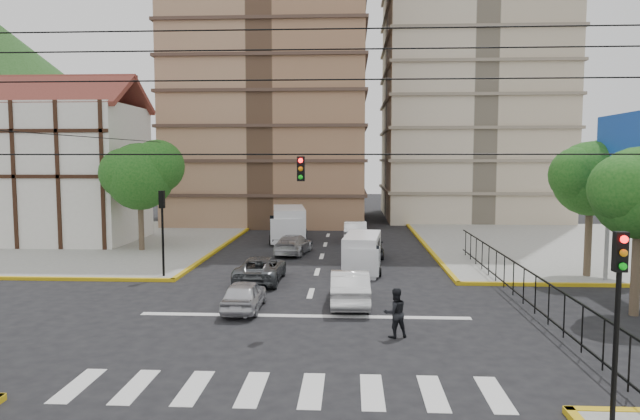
# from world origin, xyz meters

# --- Properties ---
(ground) EXTENTS (160.00, 160.00, 0.00)m
(ground) POSITION_xyz_m (0.00, 0.00, 0.00)
(ground) COLOR black
(ground) RESTS_ON ground
(sidewalk_nw) EXTENTS (26.00, 26.00, 0.15)m
(sidewalk_nw) POSITION_xyz_m (-20.00, 20.00, 0.07)
(sidewalk_nw) COLOR gray
(sidewalk_nw) RESTS_ON ground
(sidewalk_ne) EXTENTS (26.00, 26.00, 0.15)m
(sidewalk_ne) POSITION_xyz_m (20.00, 20.00, 0.07)
(sidewalk_ne) COLOR gray
(sidewalk_ne) RESTS_ON ground
(crosswalk_stripes) EXTENTS (12.00, 2.40, 0.01)m
(crosswalk_stripes) POSITION_xyz_m (0.00, -6.00, 0.01)
(crosswalk_stripes) COLOR silver
(crosswalk_stripes) RESTS_ON ground
(stop_line) EXTENTS (13.00, 0.40, 0.01)m
(stop_line) POSITION_xyz_m (0.00, 1.20, 0.01)
(stop_line) COLOR silver
(stop_line) RESTS_ON ground
(tudor_building) EXTENTS (10.80, 8.05, 12.23)m
(tudor_building) POSITION_xyz_m (-19.00, 20.00, 5.25)
(tudor_building) COLOR silver
(tudor_building) RESTS_ON ground
(distant_hill) EXTENTS (70.00, 70.00, 28.00)m
(distant_hill) POSITION_xyz_m (-55.00, 70.00, 14.00)
(distant_hill) COLOR #1B4416
(distant_hill) RESTS_ON ground
(park_fence) EXTENTS (0.10, 22.50, 1.66)m
(park_fence) POSITION_xyz_m (9.00, 4.50, 0.00)
(park_fence) COLOR black
(park_fence) RESTS_ON ground
(billboard) EXTENTS (0.36, 6.20, 8.10)m
(billboard) POSITION_xyz_m (14.45, 6.00, 6.00)
(billboard) COLOR slate
(billboard) RESTS_ON ground
(tree_park_c) EXTENTS (4.65, 3.80, 7.25)m
(tree_park_c) POSITION_xyz_m (14.09, 9.01, 5.34)
(tree_park_c) COLOR #473828
(tree_park_c) RESTS_ON ground
(tree_tudor) EXTENTS (5.39, 4.40, 7.43)m
(tree_tudor) POSITION_xyz_m (-11.90, 16.01, 5.22)
(tree_tudor) COLOR #473828
(tree_tudor) RESTS_ON ground
(traffic_light_se) EXTENTS (0.28, 0.22, 4.40)m
(traffic_light_se) POSITION_xyz_m (7.80, -7.80, 3.11)
(traffic_light_se) COLOR black
(traffic_light_se) RESTS_ON ground
(traffic_light_nw) EXTENTS (0.28, 0.22, 4.40)m
(traffic_light_nw) POSITION_xyz_m (-7.80, 7.80, 3.11)
(traffic_light_nw) COLOR black
(traffic_light_nw) RESTS_ON ground
(traffic_light_hanging) EXTENTS (18.00, 9.12, 0.92)m
(traffic_light_hanging) POSITION_xyz_m (0.00, -2.04, 5.90)
(traffic_light_hanging) COLOR black
(traffic_light_hanging) RESTS_ON ground
(van_right_lane) EXTENTS (2.23, 4.69, 2.04)m
(van_right_lane) POSITION_xyz_m (2.46, 10.03, 0.99)
(van_right_lane) COLOR silver
(van_right_lane) RESTS_ON ground
(van_left_lane) EXTENTS (2.96, 5.96, 2.57)m
(van_left_lane) POSITION_xyz_m (-2.76, 20.93, 1.25)
(van_left_lane) COLOR silver
(van_left_lane) RESTS_ON ground
(car_silver_front_left) EXTENTS (1.48, 3.67, 1.25)m
(car_silver_front_left) POSITION_xyz_m (-2.51, 1.96, 0.63)
(car_silver_front_left) COLOR silver
(car_silver_front_left) RESTS_ON ground
(car_white_front_right) EXTENTS (1.70, 4.60, 1.50)m
(car_white_front_right) POSITION_xyz_m (1.78, 3.11, 0.75)
(car_white_front_right) COLOR white
(car_white_front_right) RESTS_ON ground
(car_grey_mid_left) EXTENTS (2.23, 4.71, 1.30)m
(car_grey_mid_left) POSITION_xyz_m (-2.70, 7.38, 0.65)
(car_grey_mid_left) COLOR #55585C
(car_grey_mid_left) RESTS_ON ground
(car_silver_rear_left) EXTENTS (2.51, 4.68, 1.29)m
(car_silver_rear_left) POSITION_xyz_m (-1.87, 15.73, 0.64)
(car_silver_rear_left) COLOR #A8A9AD
(car_silver_rear_left) RESTS_ON ground
(car_darkgrey_mid_right) EXTENTS (1.61, 3.95, 1.34)m
(car_darkgrey_mid_right) POSITION_xyz_m (3.09, 14.97, 0.67)
(car_darkgrey_mid_right) COLOR #2A2A2C
(car_darkgrey_mid_right) RESTS_ON ground
(car_white_rear_right) EXTENTS (1.67, 4.70, 1.55)m
(car_white_rear_right) POSITION_xyz_m (2.18, 21.62, 0.77)
(car_white_rear_right) COLOR white
(car_white_rear_right) RESTS_ON ground
(pedestrian_crosswalk) EXTENTS (1.00, 0.89, 1.73)m
(pedestrian_crosswalk) POSITION_xyz_m (3.36, -1.29, 0.86)
(pedestrian_crosswalk) COLOR black
(pedestrian_crosswalk) RESTS_ON ground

